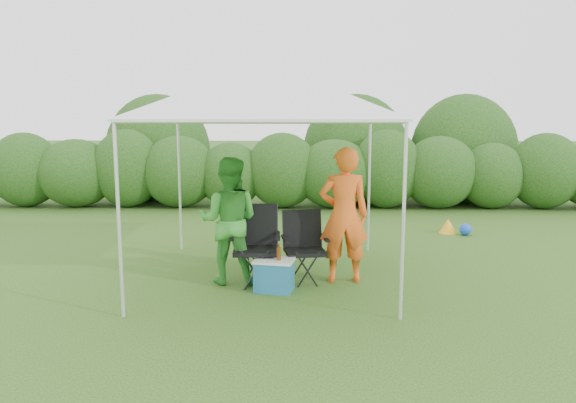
{
  "coord_description": "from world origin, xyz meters",
  "views": [
    {
      "loc": [
        0.43,
        -6.78,
        2.22
      ],
      "look_at": [
        0.26,
        0.4,
        1.05
      ],
      "focal_mm": 35.0,
      "sensor_mm": 36.0,
      "label": 1
    }
  ],
  "objects_px": {
    "chair_right": "(304,241)",
    "cooler": "(274,275)",
    "man": "(344,215)",
    "woman": "(229,221)",
    "chair_left": "(256,239)",
    "canopy": "(268,91)"
  },
  "relations": [
    {
      "from": "chair_right",
      "to": "cooler",
      "type": "height_order",
      "value": "chair_right"
    },
    {
      "from": "man",
      "to": "cooler",
      "type": "relative_size",
      "value": 3.3
    },
    {
      "from": "man",
      "to": "cooler",
      "type": "xyz_separation_m",
      "value": [
        -0.88,
        -0.42,
        -0.68
      ]
    },
    {
      "from": "woman",
      "to": "cooler",
      "type": "distance_m",
      "value": 0.92
    },
    {
      "from": "chair_left",
      "to": "cooler",
      "type": "relative_size",
      "value": 1.89
    },
    {
      "from": "chair_left",
      "to": "woman",
      "type": "relative_size",
      "value": 0.62
    },
    {
      "from": "chair_right",
      "to": "man",
      "type": "xyz_separation_m",
      "value": [
        0.52,
        -0.04,
        0.36
      ]
    },
    {
      "from": "chair_left",
      "to": "cooler",
      "type": "distance_m",
      "value": 0.57
    },
    {
      "from": "canopy",
      "to": "chair_left",
      "type": "relative_size",
      "value": 3.07
    },
    {
      "from": "canopy",
      "to": "woman",
      "type": "distance_m",
      "value": 1.73
    },
    {
      "from": "canopy",
      "to": "cooler",
      "type": "bearing_deg",
      "value": -80.25
    },
    {
      "from": "chair_right",
      "to": "woman",
      "type": "height_order",
      "value": "woman"
    },
    {
      "from": "cooler",
      "to": "man",
      "type": "bearing_deg",
      "value": 36.02
    },
    {
      "from": "canopy",
      "to": "chair_left",
      "type": "height_order",
      "value": "canopy"
    },
    {
      "from": "chair_left",
      "to": "canopy",
      "type": "bearing_deg",
      "value": 50.71
    },
    {
      "from": "canopy",
      "to": "chair_left",
      "type": "bearing_deg",
      "value": -126.51
    },
    {
      "from": "canopy",
      "to": "cooler",
      "type": "relative_size",
      "value": 5.8
    },
    {
      "from": "chair_left",
      "to": "woman",
      "type": "distance_m",
      "value": 0.42
    },
    {
      "from": "chair_right",
      "to": "chair_left",
      "type": "bearing_deg",
      "value": 179.97
    },
    {
      "from": "chair_right",
      "to": "canopy",
      "type": "bearing_deg",
      "value": 157.55
    },
    {
      "from": "canopy",
      "to": "woman",
      "type": "xyz_separation_m",
      "value": [
        -0.5,
        -0.23,
        -1.64
      ]
    },
    {
      "from": "cooler",
      "to": "canopy",
      "type": "bearing_deg",
      "value": 110.25
    }
  ]
}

